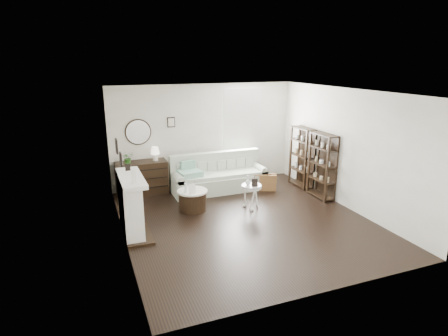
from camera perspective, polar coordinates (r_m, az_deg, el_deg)
name	(u,v)px	position (r m, az deg, el deg)	size (l,w,h in m)	color
room	(230,124)	(10.26, 0.96, 6.65)	(5.50, 5.50, 5.50)	black
fireplace	(131,207)	(7.54, -13.99, -5.76)	(0.50, 1.40, 1.84)	white
shelf_unit_far	(302,157)	(10.15, 11.80, 1.61)	(0.30, 0.80, 1.60)	black
shelf_unit_near	(322,166)	(9.43, 14.73, 0.31)	(0.30, 0.80, 1.60)	black
sofa	(219,178)	(9.79, -0.84, -1.53)	(2.47, 0.85, 0.96)	#A9B39F
quilt	(190,173)	(9.37, -5.22, -0.84)	(0.55, 0.45, 0.14)	#258857
suitcase	(264,182)	(9.85, 6.08, -2.15)	(0.64, 0.21, 0.43)	brown
dresser	(142,178)	(9.68, -12.41, -1.48)	(1.26, 0.54, 0.84)	black
table_lamp	(155,154)	(9.57, -10.45, 2.15)	(0.22, 0.22, 0.35)	white
potted_plant	(128,158)	(9.44, -14.46, 1.52)	(0.26, 0.23, 0.29)	#225317
drum_table	(193,200)	(8.52, -4.82, -4.89)	(0.68, 0.68, 0.47)	black
pedestal_table	(251,187)	(8.52, 4.21, -2.90)	(0.47, 0.47, 0.56)	silver
eiffel_drum	(195,186)	(8.47, -4.47, -2.72)	(0.10, 0.10, 0.17)	black
bottle_drum	(186,187)	(8.28, -5.86, -2.83)	(0.06, 0.06, 0.27)	silver
card_frame_drum	(192,189)	(8.24, -4.85, -3.13)	(0.16, 0.01, 0.21)	white
eiffel_ped	(255,181)	(8.54, 4.69, -1.95)	(0.09, 0.09, 0.16)	black
flask_ped	(248,180)	(8.45, 3.67, -1.88)	(0.12, 0.12, 0.23)	silver
card_frame_ped	(255,183)	(8.38, 4.70, -2.25)	(0.13, 0.01, 0.18)	black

